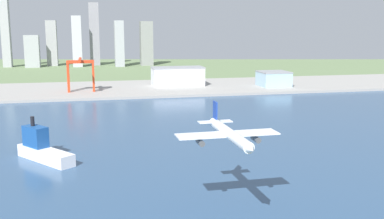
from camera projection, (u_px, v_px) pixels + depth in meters
ground_plane at (139, 125)px, 333.67m from camera, size 2400.00×2400.00×0.00m
water_bay at (150, 145)px, 276.04m from camera, size 840.00×360.00×0.15m
industrial_pier at (121, 89)px, 515.89m from camera, size 840.00×140.00×2.50m
airplane_landing at (229, 134)px, 168.81m from camera, size 38.96×45.69×13.06m
ferry_boat at (42, 148)px, 244.34m from camera, size 32.06×38.31×22.75m
port_crane_red at (80, 67)px, 479.58m from camera, size 28.23×40.20×35.82m
warehouse_main at (178, 76)px, 532.11m from camera, size 60.24×29.07×21.93m
warehouse_annex at (274, 79)px, 528.49m from camera, size 33.02×33.90×17.20m
distant_skyline at (81, 41)px, 818.80m from camera, size 262.30×66.94×124.13m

